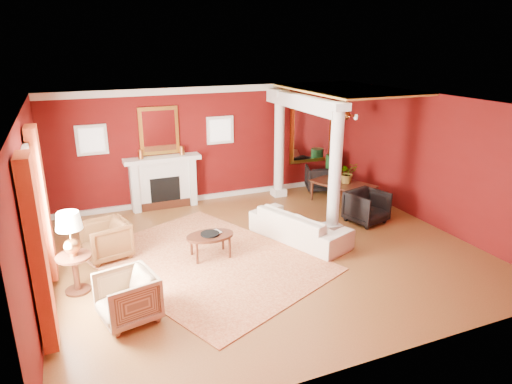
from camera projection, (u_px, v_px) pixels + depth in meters
name	position (u px, v px, depth m)	size (l,w,h in m)	color
ground	(266.00, 251.00, 9.03)	(8.00, 8.00, 0.00)	brown
room_shell	(267.00, 152.00, 8.39)	(8.04, 7.04, 2.92)	#530C0B
fireplace	(164.00, 182.00, 11.25)	(1.85, 0.42, 1.29)	silver
overmantel_mirror	(159.00, 131.00, 10.97)	(0.95, 0.07, 1.15)	gold
flank_window_left	(92.00, 140.00, 10.44)	(0.70, 0.07, 0.70)	silver
flank_window_right	(220.00, 130.00, 11.58)	(0.70, 0.07, 0.70)	silver
left_window	(39.00, 225.00, 6.62)	(0.21, 2.55, 2.60)	white
column_front	(335.00, 169.00, 9.46)	(0.36, 0.36, 2.80)	silver
column_back	(279.00, 143.00, 11.82)	(0.36, 0.36, 2.80)	silver
header_beam	(301.00, 102.00, 10.48)	(0.30, 3.20, 0.32)	silver
amber_ceiling	(347.00, 90.00, 10.70)	(2.30, 3.40, 0.04)	gold
dining_mirror	(311.00, 132.00, 12.62)	(1.30, 0.07, 1.70)	gold
chandelier	(346.00, 116.00, 10.95)	(0.60, 0.62, 0.75)	#B87439
crown_trim	(209.00, 90.00, 11.16)	(8.00, 0.08, 0.16)	silver
base_trim	(213.00, 196.00, 12.04)	(8.00, 0.08, 0.12)	silver
rug	(207.00, 261.00, 8.61)	(3.18, 4.24, 0.02)	maroon
sofa	(300.00, 221.00, 9.43)	(2.18, 0.64, 0.85)	beige
armchair_leopard	(106.00, 238.00, 8.66)	(0.79, 0.74, 0.81)	black
armchair_stripe	(127.00, 295.00, 6.70)	(0.79, 0.74, 0.81)	tan
coffee_table	(210.00, 237.00, 8.66)	(0.92, 0.92, 0.47)	black
coffee_book	(213.00, 228.00, 8.68)	(0.16, 0.02, 0.22)	black
side_table	(71.00, 240.00, 7.30)	(0.56, 0.56, 1.41)	black
dining_table	(344.00, 187.00, 11.55)	(1.55, 0.55, 0.87)	black
dining_chair_near	(367.00, 206.00, 10.34)	(0.79, 0.74, 0.81)	black
dining_chair_far	(320.00, 177.00, 12.57)	(0.74, 0.70, 0.76)	black
green_urn	(331.00, 175.00, 12.76)	(0.41, 0.41, 0.97)	#15421C
potted_plant	(348.00, 163.00, 11.35)	(0.48, 0.53, 0.42)	#26591E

